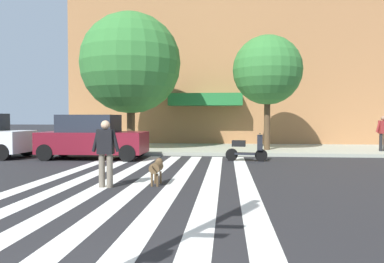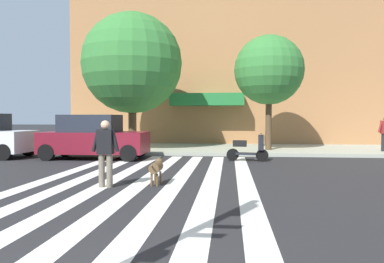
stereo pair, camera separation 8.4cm
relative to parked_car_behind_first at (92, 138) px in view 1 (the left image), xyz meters
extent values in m
plane|color=#232326|center=(3.85, -5.57, -0.88)|extent=(160.00, 160.00, 0.00)
cube|color=#9EA290|center=(3.85, 4.53, -0.80)|extent=(80.00, 6.00, 0.15)
cube|color=silver|center=(0.63, -5.57, -0.87)|extent=(0.45, 13.60, 0.01)
cube|color=silver|center=(1.53, -5.57, -0.87)|extent=(0.45, 13.60, 0.01)
cube|color=silver|center=(2.43, -5.57, -0.87)|extent=(0.45, 13.60, 0.01)
cube|color=silver|center=(3.33, -5.57, -0.87)|extent=(0.45, 13.60, 0.01)
cube|color=silver|center=(4.23, -5.57, -0.87)|extent=(0.45, 13.60, 0.01)
cube|color=silver|center=(5.13, -5.57, -0.87)|extent=(0.45, 13.60, 0.01)
cube|color=silver|center=(6.03, -5.57, -0.87)|extent=(0.45, 13.60, 0.01)
cube|color=#216F34|center=(4.29, 6.93, 1.87)|extent=(4.23, 1.60, 0.70)
cylinder|color=black|center=(-3.31, 0.84, -0.55)|extent=(0.67, 0.24, 0.66)
cylinder|color=black|center=(-3.35, -0.93, -0.55)|extent=(0.67, 0.24, 0.66)
cube|color=maroon|center=(0.05, 0.00, -0.20)|extent=(4.28, 1.89, 0.87)
cube|color=#232833|center=(-0.13, 0.00, 0.59)|extent=(2.27, 1.66, 0.71)
cylinder|color=black|center=(1.70, 0.87, -0.55)|extent=(0.66, 0.22, 0.66)
cylinder|color=black|center=(1.71, -0.86, -0.55)|extent=(0.66, 0.22, 0.66)
cylinder|color=black|center=(-1.62, 0.86, -0.55)|extent=(0.66, 0.22, 0.66)
cylinder|color=black|center=(-1.61, -0.87, -0.55)|extent=(0.66, 0.22, 0.66)
cylinder|color=black|center=(6.87, -0.28, -0.64)|extent=(0.49, 0.16, 0.48)
cylinder|color=black|center=(5.73, -0.14, -0.64)|extent=(0.49, 0.20, 0.48)
cube|color=black|center=(6.25, -0.20, -0.59)|extent=(0.83, 0.42, 0.08)
cube|color=black|center=(6.00, -0.17, -0.19)|extent=(0.55, 0.36, 0.24)
cube|color=black|center=(6.82, -0.28, -0.14)|extent=(0.23, 0.30, 0.60)
cylinder|color=black|center=(6.82, -0.28, 0.21)|extent=(0.10, 0.50, 0.04)
cylinder|color=#4C3823|center=(0.78, 3.28, 0.71)|extent=(0.40, 0.40, 2.88)
sphere|color=#337533|center=(0.78, 3.28, 3.52)|extent=(4.96, 4.96, 4.96)
cylinder|color=#4C3823|center=(7.47, 3.40, 0.74)|extent=(0.30, 0.30, 2.93)
sphere|color=#337533|center=(7.47, 3.40, 3.12)|extent=(3.34, 3.34, 3.34)
cylinder|color=#6B6051|center=(2.49, -6.20, -0.47)|extent=(0.15, 0.15, 0.82)
cylinder|color=#6B6051|center=(2.69, -6.20, -0.47)|extent=(0.15, 0.15, 0.82)
cube|color=black|center=(2.59, -6.20, 0.24)|extent=(0.38, 0.25, 0.60)
cylinder|color=black|center=(2.35, -6.19, 0.27)|extent=(0.22, 0.09, 0.57)
cylinder|color=black|center=(2.83, -6.20, 0.27)|extent=(0.22, 0.09, 0.57)
sphere|color=tan|center=(2.59, -6.20, 0.65)|extent=(0.22, 0.22, 0.22)
cylinder|color=brown|center=(3.75, -5.76, -0.43)|extent=(0.27, 0.58, 0.26)
sphere|color=brown|center=(3.76, -5.39, -0.33)|extent=(0.20, 0.20, 0.20)
cylinder|color=brown|center=(3.75, -6.15, -0.38)|extent=(0.04, 0.24, 0.16)
cylinder|color=brown|center=(3.69, -5.56, -0.72)|extent=(0.06, 0.06, 0.32)
cylinder|color=brown|center=(3.83, -5.56, -0.72)|extent=(0.06, 0.06, 0.32)
cylinder|color=brown|center=(3.68, -5.96, -0.72)|extent=(0.06, 0.06, 0.32)
cylinder|color=brown|center=(3.82, -5.96, -0.72)|extent=(0.06, 0.06, 0.32)
cylinder|color=black|center=(12.66, 3.10, -0.32)|extent=(0.17, 0.17, 0.82)
cube|color=maroon|center=(12.76, 3.11, 0.39)|extent=(0.41, 0.29, 0.60)
cylinder|color=maroon|center=(12.52, 3.07, 0.42)|extent=(0.23, 0.12, 0.57)
sphere|color=#936B51|center=(12.76, 3.11, 0.80)|extent=(0.25, 0.25, 0.22)
camera|label=1|loc=(5.53, -15.17, 0.83)|focal=35.46mm
camera|label=2|loc=(5.61, -15.17, 0.83)|focal=35.46mm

